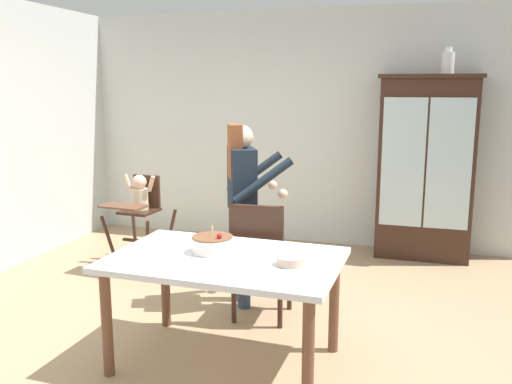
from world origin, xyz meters
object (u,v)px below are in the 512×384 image
adult_person (243,193)px  dining_table (225,270)px  birthday_cake (213,244)px  serving_bowl (291,261)px  china_cabinet (425,168)px  ceramic_vase (448,62)px  dining_chair_far_side (259,254)px  high_chair_with_toddler (139,203)px

adult_person → dining_table: (0.21, -1.00, -0.32)m
birthday_cake → serving_bowl: bearing=-11.3°
serving_bowl → dining_table: bearing=176.4°
china_cabinet → ceramic_vase: ceramic_vase is taller
serving_bowl → birthday_cake: bearing=168.7°
adult_person → dining_chair_far_side: size_ratio=1.59×
ceramic_vase → serving_bowl: bearing=-108.4°
dining_chair_far_side → adult_person: bearing=-54.3°
ceramic_vase → dining_table: ceramic_vase is taller
ceramic_vase → serving_bowl: (-0.95, -2.85, -1.31)m
ceramic_vase → high_chair_with_toddler: size_ratio=0.28×
high_chair_with_toddler → serving_bowl: (2.00, -1.71, 0.11)m
birthday_cake → serving_bowl: birthday_cake is taller
adult_person → ceramic_vase: bearing=-68.2°
adult_person → birthday_cake: bearing=158.6°
high_chair_with_toddler → adult_person: size_ratio=0.62×
high_chair_with_toddler → birthday_cake: (1.44, -1.60, 0.14)m
dining_table → birthday_cake: birthday_cake is taller
birthday_cake → ceramic_vase: bearing=61.1°
high_chair_with_toddler → adult_person: (1.35, -0.68, 0.31)m
dining_table → birthday_cake: (-0.12, 0.08, 0.15)m
ceramic_vase → birthday_cake: bearing=-118.9°
china_cabinet → serving_bowl: 2.96m
ceramic_vase → dining_chair_far_side: 2.95m
high_chair_with_toddler → dining_chair_far_side: (1.58, -0.98, -0.10)m
adult_person → birthday_cake: (0.09, -0.92, -0.17)m
high_chair_with_toddler → birthday_cake: bearing=-43.8°
ceramic_vase → dining_chair_far_side: size_ratio=0.28×
adult_person → serving_bowl: bearing=-174.5°
serving_bowl → dining_chair_far_side: (-0.42, 0.73, -0.21)m
serving_bowl → dining_chair_far_side: bearing=119.9°
china_cabinet → dining_table: china_cabinet is taller
dining_table → birthday_cake: size_ratio=5.41×
china_cabinet → adult_person: 2.32m
birthday_cake → adult_person: bearing=95.5°
china_cabinet → ceramic_vase: bearing=1.3°
adult_person → dining_table: adult_person is taller
high_chair_with_toddler → dining_chair_far_side: size_ratio=0.99×
high_chair_with_toddler → ceramic_vase: bearing=25.4°
ceramic_vase → serving_bowl: 3.28m
ceramic_vase → dining_chair_far_side: (-1.37, -2.12, -1.52)m
adult_person → dining_table: 1.07m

